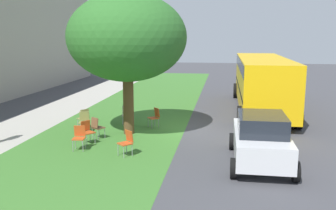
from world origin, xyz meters
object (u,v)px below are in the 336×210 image
Objects in this scene: street_tree at (127,38)px; chair_2 at (127,141)px; chair_7 at (79,136)px; school_bus at (262,79)px; chair_3 at (84,117)px; parked_car at (261,139)px; chair_1 at (127,113)px; chair_0 at (155,116)px; chair_5 at (87,130)px; chair_4 at (97,126)px; chair_6 at (84,120)px.

chair_2 is (-2.86, -0.67, -3.46)m from street_tree.
school_bus is at bearing -40.48° from chair_7.
chair_3 is 8.13m from parked_car.
chair_1 is (1.55, 0.51, -3.46)m from street_tree.
chair_0 is 3.54m from chair_5.
chair_5 is (-0.68, 0.15, 0.00)m from chair_4.
parked_car is at bearing 174.77° from school_bus.
school_bus reaches higher than parked_car.
parked_car is (-1.34, -6.33, 0.32)m from chair_5.
street_tree reaches higher than parked_car.
chair_2 is 1.90m from chair_7.
chair_0 is at bearing -104.81° from chair_1.
school_bus is at bearing -52.83° from chair_6.
chair_4 is 0.69m from chair_5.
chair_7 is (-4.04, 0.68, 0.00)m from chair_1.
school_bus is (8.89, -0.81, 0.92)m from parked_car.
chair_7 is 0.24× the size of parked_car.
chair_1 is at bearing 50.96° from parked_car.
chair_2 is 1.00× the size of chair_7.
parked_car is at bearing -112.46° from chair_6.
chair_7 is at bearing 154.46° from street_tree.
chair_0 is 1.00× the size of chair_1.
chair_1 is 1.97m from chair_3.
chair_4 is at bearing 42.72° from chair_2.
chair_5 is at bearing -155.04° from chair_6.
chair_1 is at bearing 15.00° from chair_2.
chair_5 is (-2.19, -0.98, 0.00)m from chair_3.
parked_car is at bearing -134.73° from chair_0.
street_tree is 6.57× the size of chair_5.
chair_6 is (1.57, 0.73, 0.00)m from chair_5.
chair_1 is at bearing 123.80° from school_bus.
chair_1 is at bearing -9.57° from chair_7.
chair_7 is (-3.00, -0.99, 0.00)m from chair_3.
chair_0 is 1.00× the size of chair_3.
chair_3 is 1.89m from chair_4.
chair_6 is 1.00× the size of chair_7.
chair_3 is 3.16m from chair_7.
chair_7 is at bearing -161.66° from chair_3.
chair_2 is at bearing 87.96° from parked_car.
chair_3 is at bearing 24.23° from chair_5.
chair_0 is 0.08× the size of school_bus.
chair_5 is at bearing 144.45° from street_tree.
chair_0 is 1.00× the size of chair_7.
chair_0 and chair_6 have the same top height.
school_bus reaches higher than chair_3.
chair_1 and chair_5 have the same top height.
chair_5 is (-2.86, 2.09, 0.00)m from chair_0.
chair_2 is at bearing -165.00° from chair_1.
street_tree reaches higher than school_bus.
chair_5 is 0.08× the size of school_bus.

